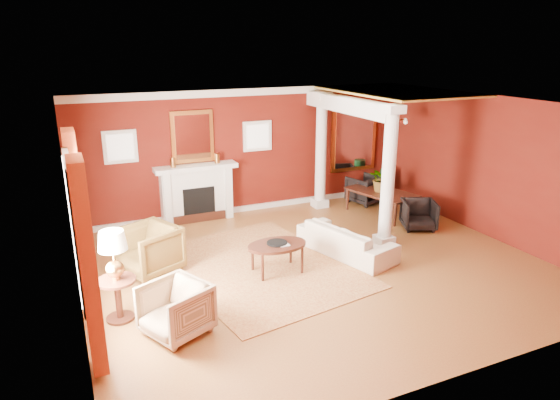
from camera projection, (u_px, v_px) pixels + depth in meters
name	position (u px, v px, depth m)	size (l,w,h in m)	color
ground	(316.00, 266.00, 9.10)	(8.00, 8.00, 0.00)	brown
room_shell	(319.00, 158.00, 8.49)	(8.04, 7.04, 2.92)	#56150C
fireplace	(197.00, 193.00, 11.29)	(1.85, 0.42, 1.29)	silver
overmantel_mirror	(192.00, 137.00, 11.03)	(0.95, 0.07, 1.15)	gold
flank_window_left	(120.00, 147.00, 10.46)	(0.70, 0.07, 0.70)	silver
flank_window_right	(257.00, 136.00, 11.67)	(0.70, 0.07, 0.70)	silver
left_window	(81.00, 237.00, 6.63)	(0.21, 2.55, 2.60)	white
column_front	(388.00, 177.00, 9.60)	(0.36, 0.36, 2.80)	silver
column_back	(321.00, 150.00, 11.94)	(0.36, 0.36, 2.80)	silver
header_beam	(347.00, 105.00, 10.63)	(0.30, 3.20, 0.32)	silver
amber_ceiling	(397.00, 92.00, 10.87)	(2.30, 3.40, 0.04)	gold
dining_mirror	(354.00, 138.00, 12.77)	(1.30, 0.07, 1.70)	gold
chandelier	(395.00, 120.00, 11.12)	(0.60, 0.62, 0.75)	#A87034
crown_trim	(247.00, 92.00, 11.26)	(8.00, 0.08, 0.16)	silver
base_trim	(249.00, 208.00, 12.09)	(8.00, 0.08, 0.12)	silver
rug	(260.00, 267.00, 9.05)	(2.85, 3.80, 0.02)	maroon
sofa	(347.00, 235.00, 9.50)	(1.99, 0.58, 0.78)	beige
armchair_leopard	(148.00, 248.00, 8.70)	(0.92, 0.86, 0.94)	black
armchair_stripe	(175.00, 307.00, 6.86)	(0.80, 0.75, 0.83)	tan
coffee_table	(277.00, 246.00, 8.70)	(1.07, 1.07, 0.54)	black
coffee_book	(278.00, 238.00, 8.60)	(0.18, 0.02, 0.25)	black
side_table	(114.00, 262.00, 7.07)	(0.55, 0.55, 1.39)	black
dining_table	(382.00, 196.00, 11.70)	(1.62, 0.57, 0.90)	black
dining_chair_near	(419.00, 213.00, 10.81)	(0.69, 0.64, 0.71)	black
dining_chair_far	(365.00, 188.00, 12.57)	(0.75, 0.70, 0.77)	black
green_urn	(385.00, 188.00, 12.81)	(0.34, 0.34, 0.82)	#143E1C
potted_plant	(382.00, 167.00, 11.50)	(0.55, 0.62, 0.48)	#26591E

